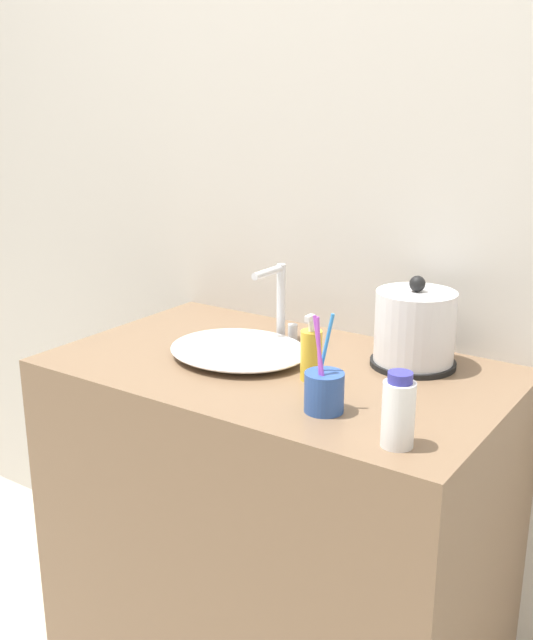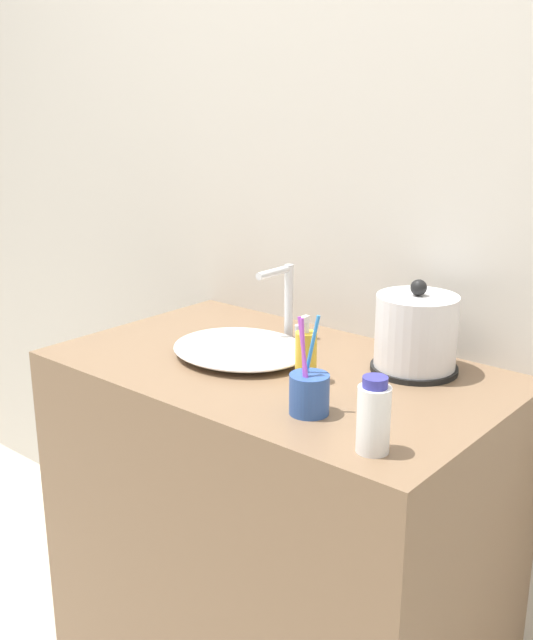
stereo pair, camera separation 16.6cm
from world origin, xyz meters
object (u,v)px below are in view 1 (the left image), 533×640
object	(u,v)px
faucet	(280,299)
lotion_bottle	(311,354)
shampoo_bottle	(398,412)
electric_kettle	(415,331)
toothbrush_cup	(324,390)

from	to	relation	value
faucet	lotion_bottle	world-z (taller)	faucet
lotion_bottle	shampoo_bottle	bearing A→B (deg)	-33.25
electric_kettle	faucet	bearing A→B (deg)	-178.31
faucet	toothbrush_cup	world-z (taller)	toothbrush_cup
electric_kettle	lotion_bottle	world-z (taller)	electric_kettle
toothbrush_cup	lotion_bottle	world-z (taller)	toothbrush_cup
faucet	toothbrush_cup	size ratio (longest dim) A/B	0.98
faucet	toothbrush_cup	bearing A→B (deg)	-45.89
toothbrush_cup	lotion_bottle	size ratio (longest dim) A/B	1.32
faucet	shampoo_bottle	size ratio (longest dim) A/B	1.39
toothbrush_cup	lotion_bottle	distance (m)	0.17
electric_kettle	shampoo_bottle	distance (m)	0.41
shampoo_bottle	faucet	bearing A→B (deg)	142.29
toothbrush_cup	shampoo_bottle	size ratio (longest dim) A/B	1.42
toothbrush_cup	shampoo_bottle	xyz separation A→B (m)	(0.18, -0.06, 0.02)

